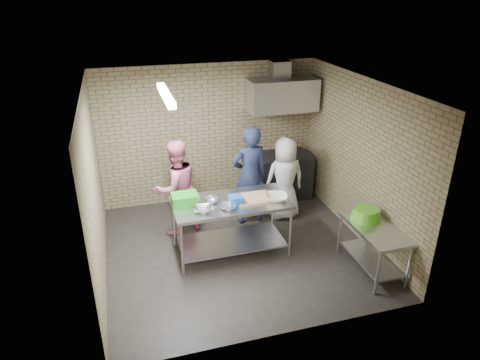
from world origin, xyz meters
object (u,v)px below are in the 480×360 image
prep_table (231,226)px  bottle_red (280,96)px  man_navy (249,176)px  stove (279,176)px  green_basin (366,214)px  blue_tub (236,200)px  woman_pink (176,188)px  bottle_green (299,95)px  side_counter (372,248)px  woman_white (285,179)px  green_crate (185,199)px

prep_table → bottle_red: 2.91m
man_navy → stove: bearing=-141.9°
green_basin → blue_tub: bearing=158.5°
man_navy → woman_pink: man_navy is taller
green_basin → bottle_green: bottle_green is taller
side_counter → woman_pink: size_ratio=0.71×
side_counter → man_navy: 2.42m
side_counter → green_basin: green_basin is taller
blue_tub → woman_pink: size_ratio=0.12×
bottle_red → woman_white: (-0.27, -1.06, -1.26)m
green_basin → bottle_red: 3.01m
blue_tub → bottle_red: size_ratio=1.12×
side_counter → woman_white: bearing=109.3°
blue_tub → woman_white: bearing=38.6°
green_crate → man_navy: (1.27, 0.74, -0.08)m
green_crate → green_basin: bearing=-20.0°
stove → blue_tub: 2.33m
bottle_red → man_navy: bottle_red is taller
prep_table → green_basin: bearing=-23.5°
prep_table → green_crate: (-0.70, 0.12, 0.54)m
bottle_green → woman_pink: 3.09m
stove → blue_tub: blue_tub is taller
prep_table → side_counter: bearing=-29.3°
bottle_red → blue_tub: bearing=-126.0°
blue_tub → bottle_red: bottle_red is taller
green_basin → man_navy: size_ratio=0.25×
green_crate → blue_tub: 0.78m
green_crate → bottle_red: (2.21, 1.79, 1.04)m
prep_table → blue_tub: bearing=-63.4°
stove → green_crate: size_ratio=2.97×
stove → blue_tub: bearing=-128.6°
stove → man_navy: size_ratio=0.66×
green_crate → green_basin: (2.59, -0.95, -0.15)m
side_counter → green_crate: 2.94m
side_counter → blue_tub: bearing=152.4°
green_crate → woman_white: woman_white is taller
prep_table → stove: size_ratio=1.52×
woman_pink → stove: bearing=179.6°
bottle_green → woman_pink: bearing=-158.0°
bottle_green → man_navy: bearing=-141.9°
stove → woman_pink: woman_pink is taller
prep_table → stove: prep_table is taller
blue_tub → man_navy: man_navy is taller
woman_pink → man_navy: bearing=159.7°
bottle_green → man_navy: size_ratio=0.08×
prep_table → man_navy: 1.13m
side_counter → woman_pink: bearing=144.1°
stove → man_navy: bearing=-137.6°
side_counter → man_navy: (-1.34, 1.94, 0.54)m
stove → green_crate: (-2.16, -1.55, 0.54)m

